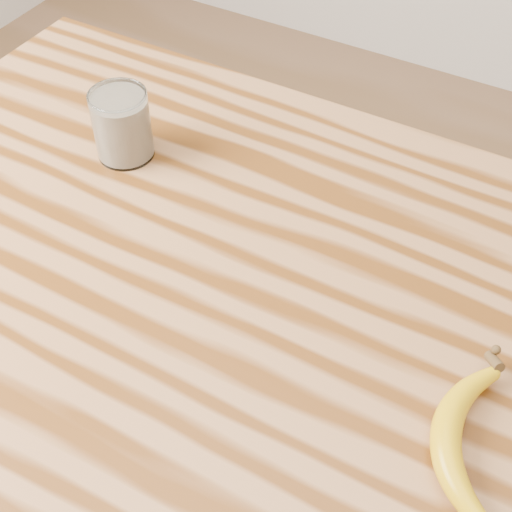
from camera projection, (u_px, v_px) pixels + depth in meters
The scene contains 3 objects.
table at pixel (236, 346), 0.96m from camera, with size 1.20×0.80×0.90m.
smoothie_glass at pixel (122, 125), 1.00m from camera, with size 0.08×0.08×0.10m.
banana at pixel (445, 436), 0.71m from camera, with size 0.09×0.26×0.03m, color gold, non-canonical shape.
Camera 1 is at (0.30, -0.48, 1.56)m, focal length 50.00 mm.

